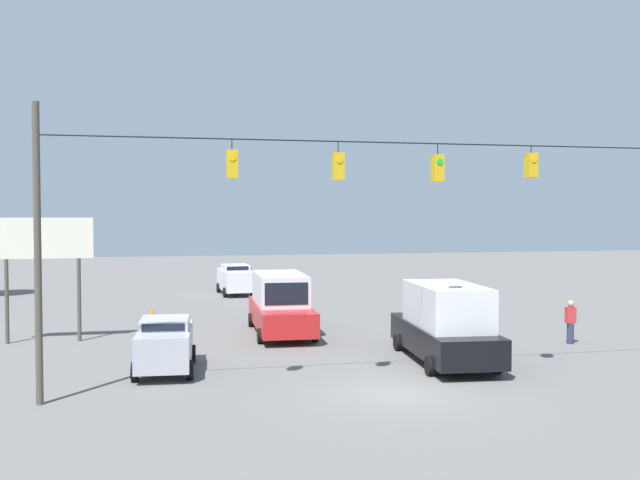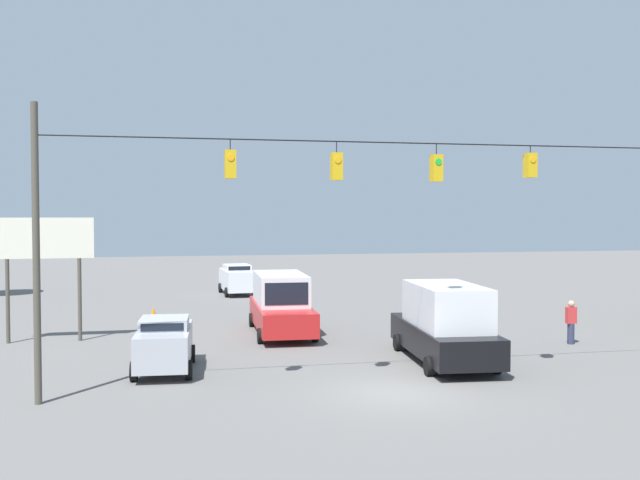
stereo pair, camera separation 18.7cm
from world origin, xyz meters
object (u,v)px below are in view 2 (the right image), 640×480
(roadside_billboard, at_px, (43,249))
(pedestrian, at_px, (571,322))
(overhead_signal_span, at_px, (386,217))
(sedan_silver_parked_shoulder, at_px, (164,343))
(sedan_white_withflow_deep, at_px, (237,279))
(traffic_cone_nearest, at_px, (154,361))
(box_truck_red_withflow_mid, at_px, (281,304))
(traffic_cone_farthest, at_px, (153,313))
(traffic_cone_third, at_px, (156,337))
(traffic_cone_fourth, at_px, (153,328))
(box_truck_black_crossing_near, at_px, (445,324))
(traffic_cone_fifth, at_px, (158,320))
(traffic_cone_second, at_px, (152,348))

(roadside_billboard, bearing_deg, pedestrian, 166.53)
(overhead_signal_span, relative_size, pedestrian, 11.53)
(sedan_silver_parked_shoulder, height_order, sedan_white_withflow_deep, sedan_white_withflow_deep)
(sedan_white_withflow_deep, bearing_deg, traffic_cone_nearest, 77.29)
(overhead_signal_span, xyz_separation_m, box_truck_red_withflow_mid, (1.66, -10.20, -3.90))
(sedan_white_withflow_deep, xyz_separation_m, traffic_cone_farthest, (5.20, 10.09, -0.72))
(overhead_signal_span, bearing_deg, sedan_white_withflow_deep, -85.36)
(traffic_cone_farthest, bearing_deg, sedan_silver_parked_shoulder, 92.68)
(traffic_cone_third, distance_m, traffic_cone_fourth, 2.58)
(overhead_signal_span, distance_m, pedestrian, 11.63)
(box_truck_black_crossing_near, xyz_separation_m, pedestrian, (-6.41, -2.25, -0.49))
(box_truck_black_crossing_near, xyz_separation_m, roadside_billboard, (14.70, -7.31, 2.47))
(pedestrian, bearing_deg, roadside_billboard, -13.47)
(sedan_white_withflow_deep, xyz_separation_m, roadside_billboard, (9.51, 15.61, 2.83))
(traffic_cone_fourth, xyz_separation_m, traffic_cone_farthest, (0.05, -4.64, 0.00))
(box_truck_red_withflow_mid, xyz_separation_m, roadside_billboard, (9.94, 0.04, 2.54))
(sedan_silver_parked_shoulder, height_order, traffic_cone_fifth, sedan_silver_parked_shoulder)
(sedan_white_withflow_deep, relative_size, traffic_cone_fifth, 7.21)
(box_truck_red_withflow_mid, height_order, roadside_billboard, roadside_billboard)
(traffic_cone_third, distance_m, traffic_cone_farthest, 7.22)
(box_truck_black_crossing_near, height_order, roadside_billboard, roadside_billboard)
(overhead_signal_span, xyz_separation_m, traffic_cone_fourth, (7.23, -11.04, -4.90))
(traffic_cone_fourth, xyz_separation_m, traffic_cone_fifth, (-0.19, -2.17, 0.00))
(traffic_cone_third, relative_size, traffic_cone_farthest, 1.00)
(sedan_silver_parked_shoulder, bearing_deg, box_truck_black_crossing_near, 176.43)
(sedan_white_withflow_deep, bearing_deg, traffic_cone_third, 73.92)
(traffic_cone_third, bearing_deg, sedan_silver_parked_shoulder, 94.19)
(traffic_cone_nearest, height_order, traffic_cone_third, same)
(sedan_white_withflow_deep, relative_size, traffic_cone_nearest, 7.21)
(box_truck_black_crossing_near, relative_size, traffic_cone_third, 10.92)
(sedan_silver_parked_shoulder, distance_m, traffic_cone_second, 2.87)
(traffic_cone_fourth, height_order, pedestrian, pedestrian)
(overhead_signal_span, relative_size, box_truck_black_crossing_near, 3.01)
(sedan_white_withflow_deep, bearing_deg, box_truck_black_crossing_near, 102.77)
(overhead_signal_span, xyz_separation_m, pedestrian, (-9.52, -5.11, -4.31))
(overhead_signal_span, xyz_separation_m, sedan_silver_parked_shoulder, (6.71, -3.47, -4.26))
(overhead_signal_span, height_order, traffic_cone_third, overhead_signal_span)
(box_truck_red_withflow_mid, height_order, traffic_cone_fifth, box_truck_red_withflow_mid)
(roadside_billboard, height_order, pedestrian, roadside_billboard)
(traffic_cone_fifth, height_order, traffic_cone_farthest, same)
(box_truck_red_withflow_mid, height_order, traffic_cone_nearest, box_truck_red_withflow_mid)
(traffic_cone_third, height_order, traffic_cone_farthest, same)
(overhead_signal_span, xyz_separation_m, box_truck_black_crossing_near, (-3.10, -2.86, -3.82))
(box_truck_red_withflow_mid, relative_size, traffic_cone_second, 11.03)
(traffic_cone_third, bearing_deg, box_truck_red_withflow_mid, -162.25)
(traffic_cone_third, bearing_deg, traffic_cone_nearest, 90.19)
(sedan_silver_parked_shoulder, bearing_deg, pedestrian, -174.24)
(traffic_cone_farthest, bearing_deg, traffic_cone_third, 91.63)
(sedan_silver_parked_shoulder, xyz_separation_m, traffic_cone_third, (0.37, -5.00, -0.64))
(traffic_cone_fifth, height_order, pedestrian, pedestrian)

